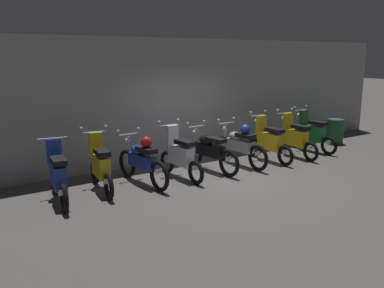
{
  "coord_description": "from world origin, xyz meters",
  "views": [
    {
      "loc": [
        -5.73,
        -6.84,
        2.75
      ],
      "look_at": [
        -0.59,
        0.8,
        0.75
      ],
      "focal_mm": 38.43,
      "sensor_mm": 36.0,
      "label": 1
    }
  ],
  "objects_px": {
    "motorbike_slot_0": "(58,175)",
    "motorbike_slot_5": "(240,145)",
    "motorbike_slot_6": "(269,141)",
    "trash_bin": "(335,131)",
    "motorbike_slot_3": "(180,155)",
    "motorbike_slot_8": "(311,133)",
    "motorbike_slot_4": "(210,151)",
    "motorbike_slot_7": "(295,138)",
    "motorbike_slot_1": "(100,166)",
    "motorbike_slot_2": "(142,160)"
  },
  "relations": [
    {
      "from": "motorbike_slot_1",
      "to": "motorbike_slot_6",
      "type": "xyz_separation_m",
      "value": [
        4.59,
        -0.16,
        0.0
      ]
    },
    {
      "from": "motorbike_slot_2",
      "to": "motorbike_slot_8",
      "type": "distance_m",
      "value": 5.51
    },
    {
      "from": "motorbike_slot_8",
      "to": "trash_bin",
      "type": "relative_size",
      "value": 2.16
    },
    {
      "from": "motorbike_slot_0",
      "to": "motorbike_slot_6",
      "type": "xyz_separation_m",
      "value": [
        5.51,
        0.03,
        0.0
      ]
    },
    {
      "from": "motorbike_slot_8",
      "to": "trash_bin",
      "type": "xyz_separation_m",
      "value": [
        1.47,
        0.29,
        -0.14
      ]
    },
    {
      "from": "motorbike_slot_1",
      "to": "motorbike_slot_5",
      "type": "distance_m",
      "value": 3.67
    },
    {
      "from": "motorbike_slot_4",
      "to": "motorbike_slot_8",
      "type": "xyz_separation_m",
      "value": [
        3.68,
        0.02,
        0.04
      ]
    },
    {
      "from": "motorbike_slot_0",
      "to": "motorbike_slot_7",
      "type": "distance_m",
      "value": 6.43
    },
    {
      "from": "motorbike_slot_6",
      "to": "trash_bin",
      "type": "relative_size",
      "value": 2.16
    },
    {
      "from": "motorbike_slot_4",
      "to": "motorbike_slot_5",
      "type": "bearing_deg",
      "value": -1.52
    },
    {
      "from": "motorbike_slot_5",
      "to": "motorbike_slot_8",
      "type": "height_order",
      "value": "motorbike_slot_8"
    },
    {
      "from": "motorbike_slot_4",
      "to": "motorbike_slot_8",
      "type": "distance_m",
      "value": 3.68
    },
    {
      "from": "motorbike_slot_7",
      "to": "trash_bin",
      "type": "relative_size",
      "value": 2.16
    },
    {
      "from": "motorbike_slot_4",
      "to": "motorbike_slot_6",
      "type": "relative_size",
      "value": 1.16
    },
    {
      "from": "motorbike_slot_0",
      "to": "motorbike_slot_3",
      "type": "bearing_deg",
      "value": 0.82
    },
    {
      "from": "motorbike_slot_2",
      "to": "motorbike_slot_3",
      "type": "xyz_separation_m",
      "value": [
        0.92,
        -0.08,
        -0.0
      ]
    },
    {
      "from": "trash_bin",
      "to": "motorbike_slot_3",
      "type": "bearing_deg",
      "value": -176.16
    },
    {
      "from": "motorbike_slot_4",
      "to": "motorbike_slot_6",
      "type": "height_order",
      "value": "motorbike_slot_6"
    },
    {
      "from": "motorbike_slot_8",
      "to": "motorbike_slot_0",
      "type": "bearing_deg",
      "value": -178.75
    },
    {
      "from": "motorbike_slot_1",
      "to": "motorbike_slot_3",
      "type": "height_order",
      "value": "same"
    },
    {
      "from": "motorbike_slot_6",
      "to": "trash_bin",
      "type": "distance_m",
      "value": 3.33
    },
    {
      "from": "motorbike_slot_4",
      "to": "motorbike_slot_6",
      "type": "bearing_deg",
      "value": -3.56
    },
    {
      "from": "motorbike_slot_3",
      "to": "motorbike_slot_8",
      "type": "distance_m",
      "value": 4.6
    },
    {
      "from": "motorbike_slot_4",
      "to": "motorbike_slot_8",
      "type": "relative_size",
      "value": 1.16
    },
    {
      "from": "motorbike_slot_3",
      "to": "motorbike_slot_8",
      "type": "bearing_deg",
      "value": 1.5
    },
    {
      "from": "motorbike_slot_0",
      "to": "trash_bin",
      "type": "height_order",
      "value": "motorbike_slot_0"
    },
    {
      "from": "motorbike_slot_6",
      "to": "motorbike_slot_3",
      "type": "bearing_deg",
      "value": 179.74
    },
    {
      "from": "motorbike_slot_3",
      "to": "motorbike_slot_7",
      "type": "xyz_separation_m",
      "value": [
        3.68,
        -0.08,
        0.0
      ]
    },
    {
      "from": "motorbike_slot_8",
      "to": "motorbike_slot_4",
      "type": "bearing_deg",
      "value": -179.71
    },
    {
      "from": "motorbike_slot_4",
      "to": "motorbike_slot_8",
      "type": "height_order",
      "value": "motorbike_slot_8"
    },
    {
      "from": "motorbike_slot_4",
      "to": "motorbike_slot_8",
      "type": "bearing_deg",
      "value": 0.29
    },
    {
      "from": "motorbike_slot_1",
      "to": "motorbike_slot_4",
      "type": "height_order",
      "value": "motorbike_slot_1"
    },
    {
      "from": "motorbike_slot_1",
      "to": "motorbike_slot_2",
      "type": "height_order",
      "value": "motorbike_slot_1"
    },
    {
      "from": "motorbike_slot_0",
      "to": "motorbike_slot_5",
      "type": "xyz_separation_m",
      "value": [
        4.59,
        0.12,
        0.0
      ]
    },
    {
      "from": "motorbike_slot_7",
      "to": "motorbike_slot_2",
      "type": "bearing_deg",
      "value": 178.12
    },
    {
      "from": "motorbike_slot_0",
      "to": "motorbike_slot_4",
      "type": "relative_size",
      "value": 0.86
    },
    {
      "from": "motorbike_slot_2",
      "to": "motorbike_slot_5",
      "type": "relative_size",
      "value": 1.0
    },
    {
      "from": "motorbike_slot_3",
      "to": "motorbike_slot_0",
      "type": "bearing_deg",
      "value": -179.18
    },
    {
      "from": "motorbike_slot_7",
      "to": "motorbike_slot_8",
      "type": "distance_m",
      "value": 0.93
    },
    {
      "from": "trash_bin",
      "to": "motorbike_slot_6",
      "type": "bearing_deg",
      "value": -172.75
    },
    {
      "from": "motorbike_slot_2",
      "to": "motorbike_slot_7",
      "type": "bearing_deg",
      "value": -1.88
    },
    {
      "from": "motorbike_slot_0",
      "to": "motorbike_slot_4",
      "type": "bearing_deg",
      "value": 2.21
    },
    {
      "from": "motorbike_slot_6",
      "to": "motorbike_slot_8",
      "type": "distance_m",
      "value": 1.84
    },
    {
      "from": "motorbike_slot_4",
      "to": "motorbike_slot_7",
      "type": "bearing_deg",
      "value": -3.68
    },
    {
      "from": "motorbike_slot_2",
      "to": "motorbike_slot_6",
      "type": "bearing_deg",
      "value": -1.37
    },
    {
      "from": "motorbike_slot_0",
      "to": "motorbike_slot_2",
      "type": "distance_m",
      "value": 1.84
    },
    {
      "from": "motorbike_slot_4",
      "to": "motorbike_slot_7",
      "type": "xyz_separation_m",
      "value": [
        2.76,
        -0.18,
        0.04
      ]
    },
    {
      "from": "motorbike_slot_1",
      "to": "motorbike_slot_5",
      "type": "relative_size",
      "value": 0.86
    },
    {
      "from": "motorbike_slot_1",
      "to": "motorbike_slot_8",
      "type": "relative_size",
      "value": 1.0
    },
    {
      "from": "motorbike_slot_2",
      "to": "motorbike_slot_3",
      "type": "height_order",
      "value": "motorbike_slot_3"
    }
  ]
}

